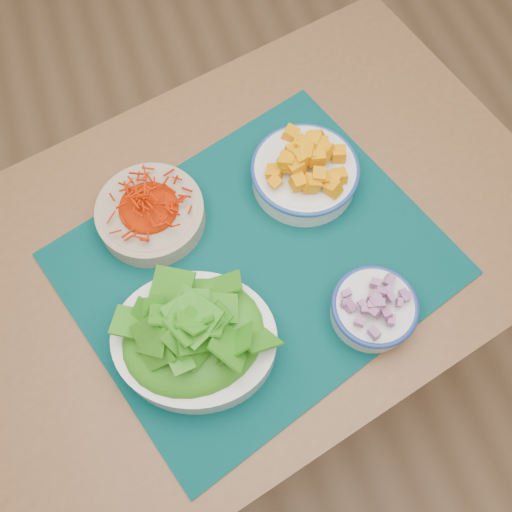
% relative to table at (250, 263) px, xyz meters
% --- Properties ---
extents(ground, '(4.00, 4.00, 0.00)m').
position_rel_table_xyz_m(ground, '(0.11, -0.31, -0.64)').
color(ground, '#916846').
rests_on(ground, ground).
extents(table, '(1.26, 0.98, 0.75)m').
position_rel_table_xyz_m(table, '(0.00, 0.00, 0.00)').
color(table, brown).
rests_on(table, ground).
extents(placemat, '(0.74, 0.67, 0.00)m').
position_rel_table_xyz_m(placemat, '(-0.00, -0.05, 0.11)').
color(placemat, '#002A2B').
rests_on(placemat, table).
extents(carrot_bowl, '(0.20, 0.20, 0.07)m').
position_rel_table_xyz_m(carrot_bowl, '(-0.16, 0.09, 0.15)').
color(carrot_bowl, tan).
rests_on(carrot_bowl, placemat).
extents(squash_bowl, '(0.24, 0.24, 0.10)m').
position_rel_table_xyz_m(squash_bowl, '(0.13, 0.08, 0.16)').
color(squash_bowl, white).
rests_on(squash_bowl, placemat).
extents(lettuce_bowl, '(0.32, 0.30, 0.13)m').
position_rel_table_xyz_m(lettuce_bowl, '(-0.14, -0.16, 0.17)').
color(lettuce_bowl, white).
rests_on(lettuce_bowl, placemat).
extents(onion_bowl, '(0.17, 0.17, 0.07)m').
position_rel_table_xyz_m(onion_bowl, '(0.15, -0.20, 0.15)').
color(onion_bowl, silver).
rests_on(onion_bowl, placemat).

